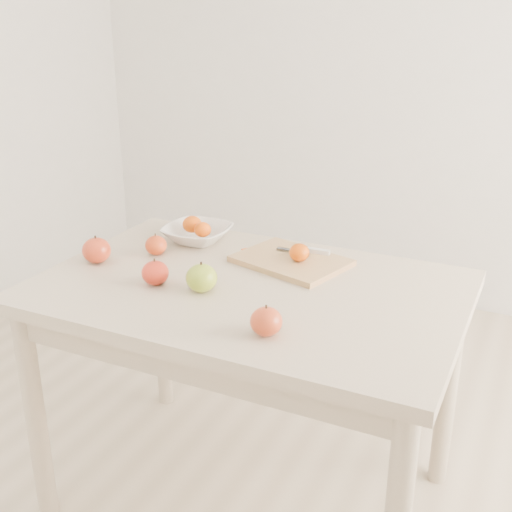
% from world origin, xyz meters
% --- Properties ---
extents(ground, '(3.50, 3.50, 0.00)m').
position_xyz_m(ground, '(0.00, 0.00, 0.00)').
color(ground, '#C6B293').
rests_on(ground, ground).
extents(table, '(1.20, 0.80, 0.75)m').
position_xyz_m(table, '(0.00, 0.00, 0.65)').
color(table, beige).
rests_on(table, ground).
extents(cutting_board, '(0.38, 0.32, 0.02)m').
position_xyz_m(cutting_board, '(0.05, 0.20, 0.76)').
color(cutting_board, tan).
rests_on(cutting_board, table).
extents(board_tangerine, '(0.06, 0.06, 0.05)m').
position_xyz_m(board_tangerine, '(0.08, 0.19, 0.80)').
color(board_tangerine, '#C75407').
rests_on(board_tangerine, cutting_board).
extents(fruit_bowl, '(0.22, 0.22, 0.05)m').
position_xyz_m(fruit_bowl, '(-0.31, 0.25, 0.78)').
color(fruit_bowl, white).
rests_on(fruit_bowl, table).
extents(bowl_tangerine_near, '(0.07, 0.07, 0.06)m').
position_xyz_m(bowl_tangerine_near, '(-0.34, 0.26, 0.80)').
color(bowl_tangerine_near, '#D55B07').
rests_on(bowl_tangerine_near, fruit_bowl).
extents(bowl_tangerine_far, '(0.06, 0.06, 0.05)m').
position_xyz_m(bowl_tangerine_far, '(-0.28, 0.24, 0.80)').
color(bowl_tangerine_far, '#E65608').
rests_on(bowl_tangerine_far, fruit_bowl).
extents(orange_peel_a, '(0.07, 0.07, 0.01)m').
position_xyz_m(orange_peel_a, '(-0.10, 0.23, 0.75)').
color(orange_peel_a, '#EC5210').
rests_on(orange_peel_a, table).
extents(orange_peel_b, '(0.05, 0.04, 0.01)m').
position_xyz_m(orange_peel_b, '(-0.07, 0.21, 0.75)').
color(orange_peel_b, '#CC4F0E').
rests_on(orange_peel_b, table).
extents(paring_knife, '(0.17, 0.05, 0.01)m').
position_xyz_m(paring_knife, '(0.10, 0.27, 0.78)').
color(paring_knife, white).
rests_on(paring_knife, cutting_board).
extents(apple_green, '(0.09, 0.09, 0.08)m').
position_xyz_m(apple_green, '(-0.10, -0.10, 0.79)').
color(apple_green, '#548618').
rests_on(apple_green, table).
extents(apple_red_b, '(0.09, 0.09, 0.08)m').
position_xyz_m(apple_red_b, '(-0.50, -0.05, 0.79)').
color(apple_red_b, maroon).
rests_on(apple_red_b, table).
extents(apple_red_c, '(0.08, 0.08, 0.07)m').
position_xyz_m(apple_red_c, '(-0.24, -0.11, 0.79)').
color(apple_red_c, '#A00A0C').
rests_on(apple_red_c, table).
extents(apple_red_e, '(0.08, 0.08, 0.07)m').
position_xyz_m(apple_red_e, '(0.17, -0.25, 0.79)').
color(apple_red_e, maroon).
rests_on(apple_red_e, table).
extents(apple_red_a, '(0.07, 0.07, 0.06)m').
position_xyz_m(apple_red_a, '(-0.37, 0.09, 0.78)').
color(apple_red_a, maroon).
rests_on(apple_red_a, table).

